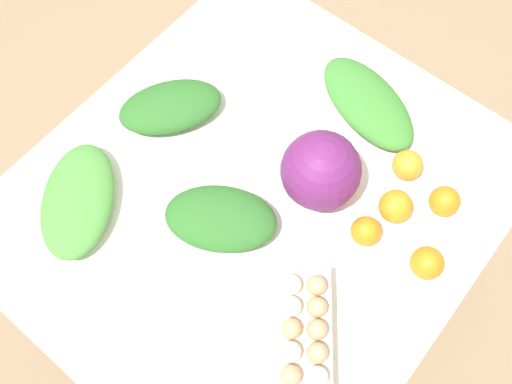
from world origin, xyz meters
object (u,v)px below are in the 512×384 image
orange_1 (445,201)px  orange_3 (408,165)px  greens_bunch_kale (368,103)px  orange_2 (396,206)px  orange_4 (427,263)px  greens_bunch_scallion (221,218)px  cabbage_purple (321,171)px  egg_carton (303,332)px  greens_bunch_chard (170,107)px  greens_bunch_beet_tops (78,200)px  orange_0 (366,231)px

orange_1 → orange_3: (-0.03, -0.12, 0.00)m
greens_bunch_kale → orange_2: bearing=46.9°
orange_3 → orange_4: size_ratio=0.97×
greens_bunch_scallion → orange_2: size_ratio=3.30×
cabbage_purple → orange_4: (0.01, 0.31, -0.06)m
greens_bunch_scallion → greens_bunch_kale: bearing=170.6°
orange_1 → orange_3: orange_3 is taller
cabbage_purple → greens_bunch_scallion: size_ratio=0.71×
cabbage_purple → orange_4: bearing=88.2°
egg_carton → orange_1: 0.46m
cabbage_purple → orange_4: 0.31m
egg_carton → orange_2: size_ratio=3.65×
greens_bunch_kale → orange_1: (0.12, 0.30, 0.01)m
cabbage_purple → egg_carton: bearing=31.4°
greens_bunch_scallion → orange_4: size_ratio=3.43×
orange_1 → orange_2: 0.12m
greens_bunch_kale → greens_bunch_chard: (0.33, -0.38, 0.00)m
cabbage_purple → greens_bunch_beet_tops: 0.57m
greens_bunch_kale → orange_1: orange_1 is taller
cabbage_purple → greens_bunch_beet_tops: (0.39, -0.41, -0.06)m
greens_bunch_beet_tops → greens_bunch_scallion: size_ratio=1.14×
egg_carton → orange_3: bearing=148.4°
greens_bunch_scallion → orange_4: (-0.21, 0.42, 0.00)m
egg_carton → orange_2: 0.37m
egg_carton → greens_bunch_beet_tops: 0.60m
greens_bunch_beet_tops → orange_0: orange_0 is taller
greens_bunch_beet_tops → egg_carton: bearing=98.4°
cabbage_purple → orange_3: cabbage_purple is taller
greens_bunch_scallion → egg_carton: bearing=73.9°
orange_3 → orange_2: bearing=18.8°
orange_2 → orange_0: bearing=-11.5°
cabbage_purple → greens_bunch_chard: size_ratio=0.71×
orange_3 → greens_bunch_kale: bearing=-117.1°
egg_carton → greens_bunch_scallion: size_ratio=1.11×
greens_bunch_scallion → orange_2: 0.41m
greens_bunch_chard → orange_3: (-0.24, 0.56, 0.00)m
cabbage_purple → orange_1: 0.30m
orange_2 → greens_bunch_scallion: bearing=-46.6°
egg_carton → greens_bunch_kale: 0.61m
greens_bunch_beet_tops → orange_3: bearing=135.9°
greens_bunch_chard → orange_0: 0.58m
egg_carton → greens_bunch_chard: size_ratio=1.09×
greens_bunch_kale → orange_0: 0.35m
greens_bunch_beet_tops → orange_3: (-0.56, 0.55, 0.00)m
greens_bunch_scallion → orange_1: bearing=134.1°
cabbage_purple → orange_0: size_ratio=2.66×
greens_bunch_kale → orange_3: (0.09, 0.18, 0.01)m
cabbage_purple → greens_bunch_kale: cabbage_purple is taller
orange_2 → orange_4: size_ratio=1.04×
greens_bunch_kale → greens_bunch_scallion: (0.48, -0.08, 0.01)m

